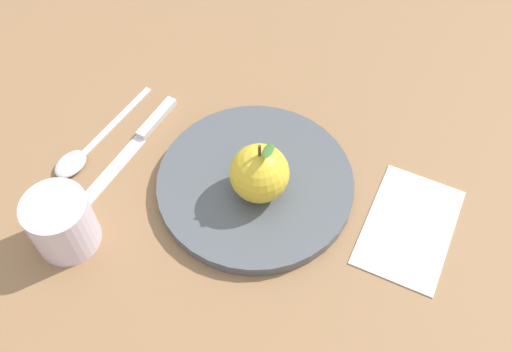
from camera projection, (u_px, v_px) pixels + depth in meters
ground_plane at (239, 184)px, 0.73m from camera, size 2.40×2.40×0.00m
dinner_plate at (256, 181)px, 0.72m from camera, size 0.25×0.25×0.02m
apple at (259, 173)px, 0.68m from camera, size 0.07×0.07×0.09m
cup at (61, 221)px, 0.65m from camera, size 0.08×0.08×0.08m
knife at (136, 142)px, 0.77m from camera, size 0.07×0.21×0.01m
spoon at (83, 153)px, 0.75m from camera, size 0.08×0.18×0.01m
linen_napkin at (409, 226)px, 0.69m from camera, size 0.13×0.17×0.00m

